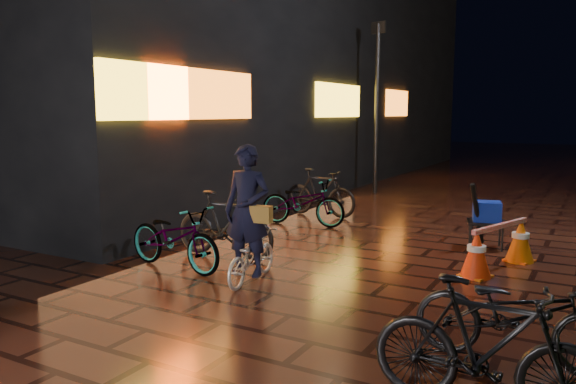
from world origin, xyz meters
The scene contains 8 objects.
ground centered at (0.00, 0.00, 0.00)m, with size 80.00×80.00×0.00m, color #381911.
storefront_block centered at (-9.50, 11.50, 4.50)m, with size 12.09×22.00×9.00m.
lamp_post_sf centered at (-2.62, 9.74, 2.61)m, with size 0.45×0.18×4.74m.
cyclist centered at (-1.08, 0.83, 0.69)m, with size 0.70×1.34×1.86m.
traffic_barrier centered at (1.74, 3.18, 0.34)m, with size 0.90×1.65×0.68m.
cart_assembly centered at (1.32, 4.39, 0.59)m, with size 0.71×0.76×1.14m.
parked_bikes_storefront centered at (-2.31, 3.21, 0.50)m, with size 2.06×5.61×1.05m.
parked_bikes_hedge centered at (2.34, -0.55, 0.50)m, with size 1.86×1.59×1.05m.
Camera 1 is at (2.94, -5.30, 2.26)m, focal length 35.00 mm.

